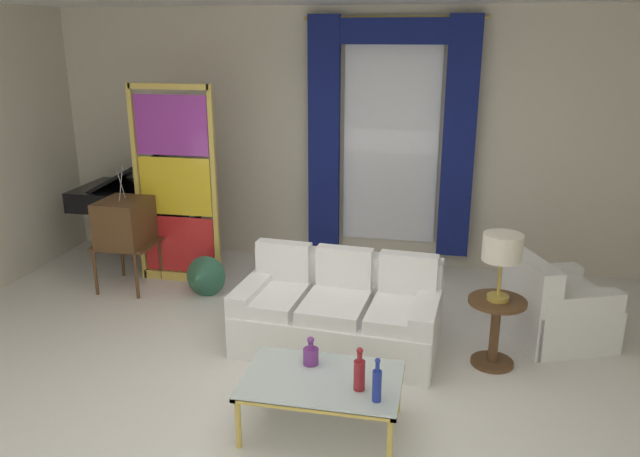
# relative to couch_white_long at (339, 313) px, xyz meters

# --- Properties ---
(ground_plane) EXTENTS (16.00, 16.00, 0.00)m
(ground_plane) POSITION_rel_couch_white_long_xyz_m (-0.28, -0.79, -0.30)
(ground_plane) COLOR white
(wall_rear) EXTENTS (8.00, 0.12, 3.00)m
(wall_rear) POSITION_rel_couch_white_long_xyz_m (-0.28, 2.27, 1.20)
(wall_rear) COLOR beige
(wall_rear) RESTS_ON ground
(curtained_window) EXTENTS (2.00, 0.17, 2.70)m
(curtained_window) POSITION_rel_couch_white_long_xyz_m (0.21, 2.10, 1.44)
(curtained_window) COLOR white
(curtained_window) RESTS_ON ground
(couch_white_long) EXTENTS (1.82, 1.04, 0.86)m
(couch_white_long) POSITION_rel_couch_white_long_xyz_m (0.00, 0.00, 0.00)
(couch_white_long) COLOR white
(couch_white_long) RESTS_ON ground
(coffee_table) EXTENTS (1.10, 0.72, 0.41)m
(coffee_table) POSITION_rel_couch_white_long_xyz_m (0.10, -1.29, 0.07)
(coffee_table) COLOR silver
(coffee_table) RESTS_ON ground
(bottle_blue_decanter) EXTENTS (0.08, 0.08, 0.31)m
(bottle_blue_decanter) POSITION_rel_couch_white_long_xyz_m (0.38, -1.38, 0.23)
(bottle_blue_decanter) COLOR maroon
(bottle_blue_decanter) RESTS_ON coffee_table
(bottle_crystal_tall) EXTENTS (0.11, 0.11, 0.22)m
(bottle_crystal_tall) POSITION_rel_couch_white_long_xyz_m (-0.01, -1.12, 0.18)
(bottle_crystal_tall) COLOR #753384
(bottle_crystal_tall) RESTS_ON coffee_table
(bottle_amber_squat) EXTENTS (0.06, 0.06, 0.31)m
(bottle_amber_squat) POSITION_rel_couch_white_long_xyz_m (0.51, -1.49, 0.23)
(bottle_amber_squat) COLOR navy
(bottle_amber_squat) RESTS_ON coffee_table
(vintage_tv) EXTENTS (0.62, 0.60, 1.35)m
(vintage_tv) POSITION_rel_couch_white_long_xyz_m (-2.51, 0.84, 0.42)
(vintage_tv) COLOR brown
(vintage_tv) RESTS_ON ground
(armchair_white) EXTENTS (1.06, 1.05, 0.80)m
(armchair_white) POSITION_rel_couch_white_long_xyz_m (1.88, 0.49, -0.02)
(armchair_white) COLOR white
(armchair_white) RESTS_ON ground
(stained_glass_divider) EXTENTS (0.95, 0.05, 2.20)m
(stained_glass_divider) POSITION_rel_couch_white_long_xyz_m (-2.02, 1.13, 0.75)
(stained_glass_divider) COLOR gold
(stained_glass_divider) RESTS_ON ground
(peacock_figurine) EXTENTS (0.44, 0.60, 0.50)m
(peacock_figurine) POSITION_rel_couch_white_long_xyz_m (-1.60, 0.71, -0.08)
(peacock_figurine) COLOR beige
(peacock_figurine) RESTS_ON ground
(round_side_table) EXTENTS (0.48, 0.48, 0.59)m
(round_side_table) POSITION_rel_couch_white_long_xyz_m (1.34, -0.10, 0.05)
(round_side_table) COLOR brown
(round_side_table) RESTS_ON ground
(table_lamp_brass) EXTENTS (0.32, 0.32, 0.57)m
(table_lamp_brass) POSITION_rel_couch_white_long_xyz_m (1.34, -0.10, 0.72)
(table_lamp_brass) COLOR #B29338
(table_lamp_brass) RESTS_ON round_side_table
(grand_piano) EXTENTS (1.50, 1.10, 1.40)m
(grand_piano) POSITION_rel_couch_white_long_xyz_m (-2.79, 1.84, 0.50)
(grand_piano) COLOR black
(grand_piano) RESTS_ON ground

